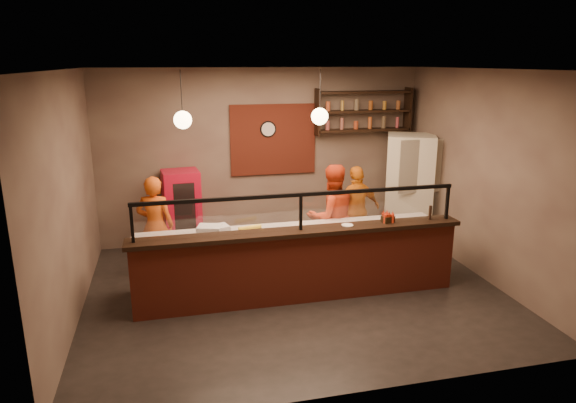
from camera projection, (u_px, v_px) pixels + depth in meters
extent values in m
plane|color=black|center=(295.00, 291.00, 7.64)|extent=(6.00, 6.00, 0.00)
plane|color=#362F2A|center=(296.00, 69.00, 6.79)|extent=(6.00, 6.00, 0.00)
plane|color=#7D6D5B|center=(263.00, 156.00, 9.56)|extent=(6.00, 0.00, 6.00)
plane|color=#7D6D5B|center=(68.00, 200.00, 6.54)|extent=(0.00, 5.00, 5.00)
plane|color=#7D6D5B|center=(484.00, 176.00, 7.88)|extent=(0.00, 5.00, 5.00)
plane|color=#7D6D5B|center=(360.00, 247.00, 4.87)|extent=(6.00, 0.00, 6.00)
cube|color=maroon|center=(273.00, 140.00, 9.49)|extent=(1.60, 0.04, 1.30)
cube|color=maroon|center=(300.00, 267.00, 7.22)|extent=(4.60, 0.25, 1.00)
cube|color=black|center=(301.00, 232.00, 7.08)|extent=(4.70, 0.37, 0.06)
cube|color=gray|center=(292.00, 259.00, 7.71)|extent=(4.60, 0.75, 0.85)
cube|color=silver|center=(292.00, 231.00, 7.59)|extent=(4.60, 0.75, 0.05)
cube|color=white|center=(301.00, 212.00, 7.01)|extent=(4.40, 0.02, 0.50)
cube|color=black|center=(301.00, 195.00, 6.94)|extent=(4.50, 0.05, 0.05)
cube|color=black|center=(132.00, 224.00, 6.51)|extent=(0.04, 0.04, 0.50)
cube|color=black|center=(301.00, 212.00, 7.01)|extent=(0.04, 0.04, 0.50)
cube|color=black|center=(447.00, 202.00, 7.50)|extent=(0.04, 0.04, 0.50)
cube|color=black|center=(363.00, 130.00, 9.69)|extent=(1.80, 0.28, 0.04)
cube|color=black|center=(363.00, 111.00, 9.60)|extent=(1.80, 0.28, 0.04)
cube|color=black|center=(364.00, 92.00, 9.51)|extent=(1.80, 0.28, 0.04)
cube|color=black|center=(317.00, 112.00, 9.40)|extent=(0.04, 0.28, 0.85)
cube|color=black|center=(408.00, 110.00, 9.80)|extent=(0.04, 0.28, 0.85)
cylinder|color=black|center=(268.00, 129.00, 9.41)|extent=(0.30, 0.04, 0.30)
cylinder|color=black|center=(181.00, 93.00, 6.72)|extent=(0.01, 0.01, 0.60)
sphere|color=#EBC481|center=(183.00, 120.00, 6.81)|extent=(0.24, 0.24, 0.24)
cylinder|color=black|center=(320.00, 91.00, 7.14)|extent=(0.01, 0.01, 0.60)
sphere|color=#EBC481|center=(320.00, 116.00, 7.24)|extent=(0.24, 0.24, 0.24)
imported|color=#D35513|center=(155.00, 226.00, 8.09)|extent=(0.66, 0.52, 1.60)
imported|color=red|center=(331.00, 217.00, 8.33)|extent=(0.91, 0.75, 1.73)
imported|color=orange|center=(357.00, 210.00, 8.99)|extent=(0.98, 0.56, 1.56)
cube|color=beige|center=(409.00, 189.00, 9.53)|extent=(1.09, 1.06, 2.02)
cube|color=#B20B27|center=(182.00, 211.00, 9.12)|extent=(0.68, 0.64, 1.46)
cylinder|color=beige|center=(307.00, 227.00, 7.65)|extent=(0.69, 0.69, 0.01)
cube|color=silver|center=(210.00, 231.00, 7.32)|extent=(0.32, 0.28, 0.13)
cube|color=white|center=(210.00, 231.00, 7.24)|extent=(0.39, 0.34, 0.16)
cube|color=white|center=(218.00, 231.00, 7.29)|extent=(0.35, 0.31, 0.15)
cylinder|color=yellow|center=(250.00, 228.00, 7.57)|extent=(0.36, 0.13, 0.06)
cube|color=black|center=(388.00, 219.00, 7.39)|extent=(0.19, 0.17, 0.09)
cylinder|color=black|center=(430.00, 212.00, 7.51)|extent=(0.05, 0.05, 0.21)
cylinder|color=silver|center=(347.00, 225.00, 7.25)|extent=(0.21, 0.21, 0.01)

